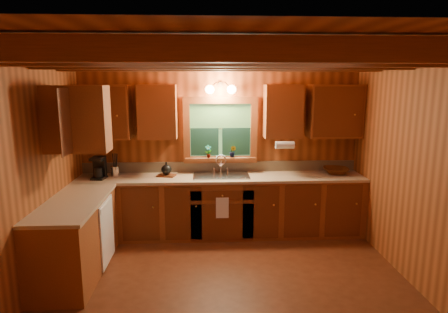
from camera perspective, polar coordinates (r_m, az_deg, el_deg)
room at (r=4.08m, az=0.58°, el=-2.83°), size 4.20×4.20×4.20m
ceiling_beams at (r=3.97m, az=0.61°, el=14.12°), size 4.20×2.54×0.18m
base_cabinets at (r=5.56m, az=-5.41°, el=-8.45°), size 4.20×2.22×0.86m
countertop at (r=5.43m, az=-5.35°, el=-3.94°), size 4.20×2.24×0.04m
backsplash at (r=5.98m, az=-0.53°, el=-1.51°), size 4.20×0.02×0.16m
dishwasher_panel at (r=5.13m, az=-16.84°, el=-10.55°), size 0.02×0.60×0.80m
upper_cabinets at (r=5.40m, az=-6.37°, el=6.31°), size 4.19×1.77×0.78m
window at (r=5.87m, az=-0.53°, el=3.69°), size 1.12×0.08×1.00m
window_sill at (r=5.89m, az=-0.51°, el=-0.31°), size 1.06×0.14×0.04m
wall_sconce at (r=5.70m, az=-0.49°, el=9.88°), size 0.45×0.21×0.17m
paper_towel_roll at (r=5.68m, az=8.94°, el=1.69°), size 0.27×0.11×0.11m
dish_towel at (r=5.51m, az=-0.25°, el=-7.58°), size 0.18×0.01×0.30m
sink at (r=5.74m, az=-0.41°, el=-3.32°), size 0.82×0.48×0.43m
coffee_maker at (r=5.84m, az=-17.92°, el=-1.59°), size 0.18×0.23×0.32m
utensil_crock at (r=5.91m, az=-15.74°, el=-2.03°), size 0.12×0.12×0.35m
cutting_board at (r=5.78m, az=-8.46°, el=-2.76°), size 0.29×0.24×0.02m
teakettle at (r=5.76m, az=-8.49°, el=-1.93°), size 0.15×0.15×0.19m
wicker_basket at (r=6.10m, az=16.15°, el=-2.03°), size 0.44×0.44×0.09m
potted_plant_left at (r=5.85m, az=-2.32°, el=0.76°), size 0.12×0.10×0.19m
potted_plant_right at (r=5.87m, az=1.29°, el=0.74°), size 0.12×0.11×0.18m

